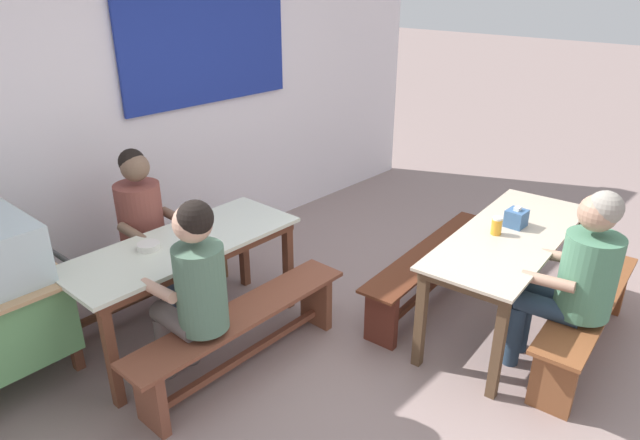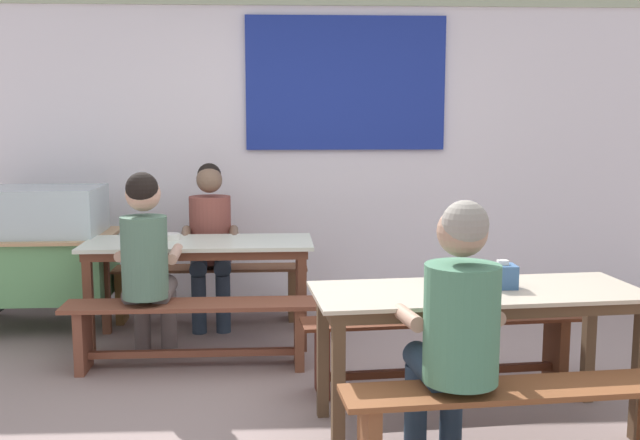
{
  "view_description": "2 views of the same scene",
  "coord_description": "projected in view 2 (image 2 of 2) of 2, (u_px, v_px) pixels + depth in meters",
  "views": [
    {
      "loc": [
        -2.65,
        -1.63,
        2.38
      ],
      "look_at": [
        -0.38,
        0.46,
        1.01
      ],
      "focal_mm": 31.35,
      "sensor_mm": 36.0,
      "label": 1
    },
    {
      "loc": [
        -0.2,
        -3.88,
        1.62
      ],
      "look_at": [
        0.01,
        0.52,
        0.99
      ],
      "focal_mm": 41.28,
      "sensor_mm": 36.0,
      "label": 2
    }
  ],
  "objects": [
    {
      "name": "bench_near_back",
      "position": [
        442.0,
        343.0,
        4.38
      ],
      "size": [
        1.7,
        0.43,
        0.44
      ],
      "color": "#552817",
      "rests_on": "ground_plane"
    },
    {
      "name": "tissue_box",
      "position": [
        502.0,
        276.0,
        3.79
      ],
      "size": [
        0.14,
        0.13,
        0.14
      ],
      "color": "#395E8D",
      "rests_on": "dining_table_near"
    },
    {
      "name": "condiment_jar",
      "position": [
        459.0,
        275.0,
        3.82
      ],
      "size": [
        0.07,
        0.07,
        0.12
      ],
      "color": "orange",
      "rests_on": "dining_table_near"
    },
    {
      "name": "dining_table_far",
      "position": [
        199.0,
        252.0,
        5.23
      ],
      "size": [
        1.62,
        0.65,
        0.74
      ],
      "color": "silver",
      "rests_on": "ground_plane"
    },
    {
      "name": "person_left_back_turned",
      "position": [
        147.0,
        256.0,
        4.71
      ],
      "size": [
        0.4,
        0.53,
        1.28
      ],
      "color": "#665A58",
      "rests_on": "ground_plane"
    },
    {
      "name": "person_center_facing",
      "position": [
        210.0,
        234.0,
        5.72
      ],
      "size": [
        0.46,
        0.56,
        1.26
      ],
      "color": "#2A384A",
      "rests_on": "ground_plane"
    },
    {
      "name": "bench_near_front",
      "position": [
        519.0,
        417.0,
        3.26
      ],
      "size": [
        1.62,
        0.44,
        0.44
      ],
      "color": "brown",
      "rests_on": "ground_plane"
    },
    {
      "name": "dining_table_near",
      "position": [
        477.0,
        305.0,
        3.77
      ],
      "size": [
        1.74,
        0.78,
        0.74
      ],
      "color": "#C3B29A",
      "rests_on": "ground_plane"
    },
    {
      "name": "soup_bowl",
      "position": [
        170.0,
        237.0,
        5.27
      ],
      "size": [
        0.14,
        0.14,
        0.04
      ],
      "primitive_type": "cylinder",
      "color": "silver",
      "rests_on": "dining_table_far"
    },
    {
      "name": "ground_plane",
      "position": [
        323.0,
        410.0,
        4.08
      ],
      "size": [
        40.0,
        40.0,
        0.0
      ],
      "primitive_type": "plane",
      "color": "gray"
    },
    {
      "name": "backdrop_wall",
      "position": [
        309.0,
        138.0,
        6.31
      ],
      "size": [
        6.26,
        0.23,
        2.73
      ],
      "color": "white",
      "rests_on": "ground_plane"
    },
    {
      "name": "bench_far_front",
      "position": [
        192.0,
        324.0,
        4.72
      ],
      "size": [
        1.62,
        0.33,
        0.44
      ],
      "color": "brown",
      "rests_on": "ground_plane"
    },
    {
      "name": "food_cart",
      "position": [
        30.0,
        247.0,
        5.58
      ],
      "size": [
        1.56,
        0.84,
        1.09
      ],
      "color": "#619F61",
      "rests_on": "ground_plane"
    },
    {
      "name": "bench_far_back",
      "position": [
        207.0,
        286.0,
        5.84
      ],
      "size": [
        1.59,
        0.29,
        0.44
      ],
      "color": "brown",
      "rests_on": "ground_plane"
    },
    {
      "name": "person_near_front",
      "position": [
        456.0,
        322.0,
        3.23
      ],
      "size": [
        0.47,
        0.57,
        1.27
      ],
      "color": "#273A4E",
      "rests_on": "ground_plane"
    }
  ]
}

